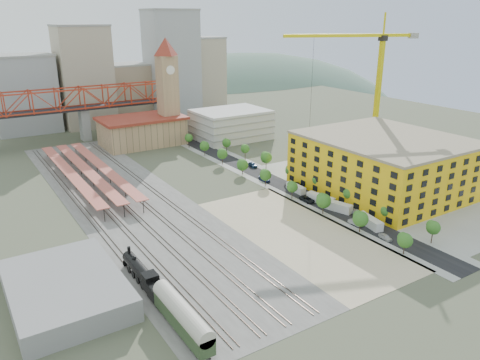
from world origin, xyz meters
TOP-DOWN VIEW (x-y plane):
  - ground at (0.00, 0.00)m, footprint 400.00×400.00m
  - ballast_strip at (-36.00, 17.50)m, footprint 36.00×165.00m
  - dirt_lot at (-4.00, -31.50)m, footprint 28.00×67.00m
  - street_asphalt at (16.00, 15.00)m, footprint 12.00×170.00m
  - sidewalk_west at (10.50, 15.00)m, footprint 3.00×170.00m
  - sidewalk_east at (21.50, 15.00)m, footprint 3.00×170.00m
  - construction_pad at (45.00, -20.00)m, footprint 50.00×90.00m
  - rail_tracks at (-37.80, 17.50)m, footprint 26.56×160.00m
  - platform_canopies at (-41.00, 45.00)m, footprint 16.00×80.00m
  - station_hall at (-5.00, 82.00)m, footprint 38.00×24.00m
  - clock_tower at (8.00, 79.99)m, footprint 12.00×12.00m
  - parking_garage at (36.00, 70.00)m, footprint 34.00×26.00m
  - truss_bridge at (-25.00, 105.00)m, footprint 94.00×9.60m
  - construction_building at (42.00, -20.00)m, footprint 44.60×50.60m
  - warehouse at (-66.00, -30.00)m, footprint 22.00×32.00m
  - street_trees at (16.00, 5.00)m, footprint 15.40×124.40m
  - skyline at (7.47, 142.31)m, footprint 133.00×46.00m
  - distant_hills at (45.28, 260.00)m, footprint 647.00×264.00m
  - locomotive at (-50.00, -33.54)m, footprint 3.10×23.88m
  - coach at (-50.00, -52.95)m, footprint 3.43×19.90m
  - tower_crane at (65.29, 10.44)m, footprint 51.22×22.52m
  - site_trailer_a at (16.00, -38.39)m, footprint 4.30×10.01m
  - site_trailer_b at (16.00, -25.08)m, footprint 5.30×10.19m
  - site_trailer_c at (16.00, -17.75)m, footprint 4.31×10.00m
  - site_trailer_d at (16.00, -5.21)m, footprint 2.77×8.75m
  - car_0 at (13.00, -46.95)m, footprint 2.22×4.42m
  - car_1 at (13.00, -36.01)m, footprint 1.88×4.66m
  - car_2 at (13.00, -14.73)m, footprint 2.68×5.72m
  - car_3 at (13.00, 8.94)m, footprint 2.11×5.08m
  - car_4 at (19.00, -31.01)m, footprint 2.20×4.58m
  - car_5 at (19.00, -19.70)m, footprint 2.18×4.75m
  - car_6 at (19.00, -2.65)m, footprint 3.45×6.02m
  - car_7 at (19.00, 25.56)m, footprint 3.06×5.68m

SIDE VIEW (x-z plane):
  - distant_hills at x=45.28m, z-range -193.04..33.96m
  - ground at x=0.00m, z-range 0.00..0.00m
  - street_trees at x=16.00m, z-range -4.00..4.00m
  - sidewalk_west at x=10.50m, z-range 0.00..0.04m
  - sidewalk_east at x=21.50m, z-range 0.00..0.04m
  - ballast_strip at x=-36.00m, z-range 0.00..0.06m
  - dirt_lot at x=-4.00m, z-range 0.00..0.06m
  - street_asphalt at x=16.00m, z-range 0.00..0.06m
  - construction_pad at x=45.00m, z-range 0.00..0.06m
  - rail_tracks at x=-37.80m, z-range 0.06..0.24m
  - car_0 at x=13.00m, z-range 0.00..1.44m
  - car_3 at x=13.00m, z-range 0.00..1.47m
  - car_1 at x=13.00m, z-range 0.00..1.51m
  - car_4 at x=19.00m, z-range 0.00..1.51m
  - car_5 at x=19.00m, z-range 0.00..1.51m
  - car_7 at x=19.00m, z-range 0.00..1.56m
  - car_6 at x=19.00m, z-range 0.00..1.58m
  - car_2 at x=13.00m, z-range 0.00..1.58m
  - site_trailer_d at x=16.00m, z-range 0.00..2.36m
  - site_trailer_c at x=16.00m, z-range 0.00..2.65m
  - site_trailer_a at x=16.00m, z-range 0.00..2.66m
  - site_trailer_b at x=16.00m, z-range 0.00..2.70m
  - locomotive at x=-50.00m, z-range -0.76..5.21m
  - warehouse at x=-66.00m, z-range 0.00..5.00m
  - coach at x=-50.00m, z-range 0.20..6.45m
  - platform_canopies at x=-41.00m, z-range 1.93..6.06m
  - station_hall at x=-5.00m, z-range 0.12..13.22m
  - parking_garage at x=36.00m, z-range 0.00..14.00m
  - construction_building at x=42.00m, z-range 0.01..18.81m
  - truss_bridge at x=-25.00m, z-range 6.06..31.66m
  - skyline at x=7.47m, z-range -7.19..52.81m
  - clock_tower at x=8.00m, z-range 2.70..54.70m
  - tower_crane at x=65.29m, z-range 6.82..65.09m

